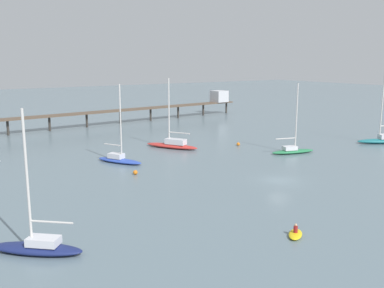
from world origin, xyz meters
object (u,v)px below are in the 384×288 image
object	(u,v)px
sailboat_green	(292,149)
mooring_buoy_far	(135,172)
dinghy_yellow	(295,234)
mooring_buoy_inner	(238,144)
sailboat_blue	(119,158)
pier	(149,106)
sailboat_navy	(38,245)
sailboat_teal	(382,139)
sailboat_red	(173,144)

from	to	relation	value
sailboat_green	mooring_buoy_far	bearing A→B (deg)	175.13
dinghy_yellow	mooring_buoy_far	distance (m)	25.86
mooring_buoy_inner	sailboat_blue	bearing A→B (deg)	179.90
sailboat_blue	mooring_buoy_far	xyz separation A→B (m)	(-1.07, -7.38, -0.38)
pier	sailboat_navy	size ratio (longest dim) A/B	6.87
mooring_buoy_far	sailboat_teal	bearing A→B (deg)	-6.60
sailboat_green	sailboat_blue	distance (m)	27.59
sailboat_red	sailboat_navy	world-z (taller)	sailboat_red
sailboat_red	sailboat_green	size ratio (longest dim) A/B	1.06
sailboat_red	mooring_buoy_far	world-z (taller)	sailboat_red
sailboat_red	mooring_buoy_inner	xyz separation A→B (m)	(10.60, -4.68, -0.45)
sailboat_teal	sailboat_green	bearing A→B (deg)	171.06
pier	sailboat_navy	distance (m)	74.12
pier	dinghy_yellow	size ratio (longest dim) A/B	29.59
dinghy_yellow	mooring_buoy_inner	distance (m)	39.45
sailboat_green	sailboat_teal	xyz separation A→B (m)	(19.73, -3.10, 0.12)
pier	sailboat_green	xyz separation A→B (m)	(1.23, -46.04, -3.00)
sailboat_green	mooring_buoy_far	distance (m)	27.01
pier	mooring_buoy_far	size ratio (longest dim) A/B	127.76
sailboat_red	sailboat_teal	xyz separation A→B (m)	(33.54, -17.42, 0.03)
sailboat_red	sailboat_green	world-z (taller)	sailboat_red
sailboat_red	sailboat_navy	xyz separation A→B (m)	(-29.96, -28.89, -0.06)
sailboat_blue	sailboat_navy	bearing A→B (deg)	-126.49
sailboat_navy	sailboat_blue	bearing A→B (deg)	53.51
sailboat_green	sailboat_navy	distance (m)	46.14
pier	sailboat_red	world-z (taller)	sailboat_red
sailboat_green	sailboat_teal	bearing A→B (deg)	-8.94
sailboat_red	sailboat_navy	size ratio (longest dim) A/B	1.04
sailboat_teal	sailboat_navy	distance (m)	64.53
pier	sailboat_green	size ratio (longest dim) A/B	6.95
sailboat_blue	dinghy_yellow	distance (m)	33.17
mooring_buoy_inner	sailboat_navy	bearing A→B (deg)	-149.17
sailboat_navy	mooring_buoy_inner	distance (m)	47.23
sailboat_blue	sailboat_navy	world-z (taller)	sailboat_blue
mooring_buoy_far	mooring_buoy_inner	bearing A→B (deg)	17.22
sailboat_green	dinghy_yellow	world-z (taller)	sailboat_green
sailboat_navy	mooring_buoy_far	world-z (taller)	sailboat_navy
sailboat_red	mooring_buoy_far	size ratio (longest dim) A/B	19.41
pier	mooring_buoy_inner	distance (m)	36.62
dinghy_yellow	pier	bearing A→B (deg)	71.36
sailboat_teal	mooring_buoy_far	world-z (taller)	sailboat_teal
sailboat_teal	mooring_buoy_far	size ratio (longest dim) A/B	22.69
pier	dinghy_yellow	world-z (taller)	pier
pier	dinghy_yellow	bearing A→B (deg)	-108.64
sailboat_navy	sailboat_red	bearing A→B (deg)	43.96
sailboat_red	dinghy_yellow	size ratio (longest dim) A/B	4.50
sailboat_green	mooring_buoy_inner	bearing A→B (deg)	108.47
dinghy_yellow	mooring_buoy_inner	bearing A→B (deg)	57.05
sailboat_red	sailboat_navy	distance (m)	41.62
pier	mooring_buoy_inner	bearing A→B (deg)	-93.13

